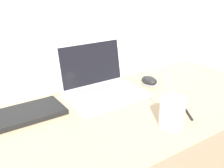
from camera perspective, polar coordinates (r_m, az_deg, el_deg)
laptop at (r=1.21m, az=-2.49°, el=0.01°), size 0.34×0.27×0.23m
drink_cup at (r=0.97m, az=12.95°, el=-5.91°), size 0.09×0.09×0.20m
computer_mouse at (r=1.35m, az=8.10°, el=0.69°), size 0.07×0.10×0.04m
external_keyboard at (r=1.08m, az=-22.09°, el=-7.08°), size 0.44×0.16×0.02m
pen at (r=1.10m, az=16.04°, el=-5.81°), size 0.08×0.12×0.01m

